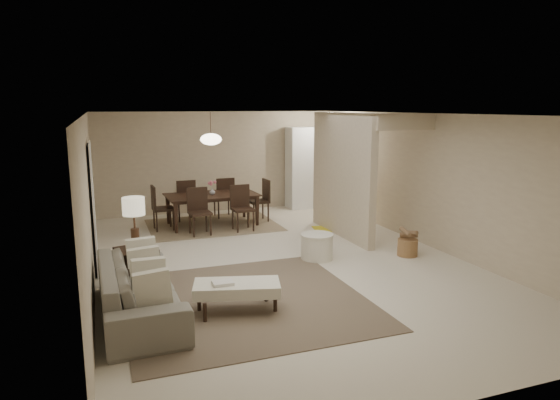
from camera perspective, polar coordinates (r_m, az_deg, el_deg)
name	(u,v)px	position (r m, az deg, el deg)	size (l,w,h in m)	color
floor	(280,261)	(8.66, -0.01, -6.98)	(9.00, 9.00, 0.00)	beige
ceiling	(280,114)	(8.25, -0.01, 9.79)	(9.00, 9.00, 0.00)	white
back_wall	(219,162)	(12.65, -7.04, 4.35)	(6.00, 6.00, 0.00)	#BAA78D
left_wall	(89,201)	(7.88, -20.98, -0.11)	(9.00, 9.00, 0.00)	#BAA78D
right_wall	(429,181)	(9.80, 16.71, 2.14)	(9.00, 9.00, 0.00)	#BAA78D
partition	(342,175)	(10.22, 7.09, 2.85)	(0.15, 2.50, 2.50)	#BAA78D
doorway	(93,208)	(8.51, -20.63, -0.91)	(0.04, 0.90, 2.04)	black
pantry_cabinet	(310,167)	(13.08, 3.44, 3.73)	(1.20, 0.55, 2.10)	white
flush_light	(324,113)	(12.10, 5.11, 9.84)	(0.44, 0.44, 0.05)	white
living_rug	(246,301)	(6.98, -3.95, -11.42)	(3.20, 3.20, 0.01)	brown
sofa	(139,290)	(6.64, -15.77, -9.87)	(0.92, 2.36, 0.69)	slate
ottoman_bench	(237,289)	(6.55, -4.95, -10.05)	(1.20, 0.78, 0.40)	beige
side_table	(137,267)	(7.71, -16.04, -7.41)	(0.53, 0.53, 0.58)	black
table_lamp	(134,211)	(7.49, -16.37, -1.20)	(0.32, 0.32, 0.76)	#4C3120
round_pouf	(317,247)	(8.73, 4.23, -5.34)	(0.57, 0.57, 0.44)	beige
wicker_basket	(407,247)	(9.20, 14.36, -5.27)	(0.36, 0.36, 0.30)	brown
dining_rug	(213,225)	(11.28, -7.66, -2.86)	(2.80, 2.10, 0.01)	#7B6A4C
dining_table	(213,210)	(11.21, -7.70, -1.14)	(2.00, 1.12, 0.70)	black
dining_chairs	(213,204)	(11.18, -7.72, -0.46)	(2.62, 1.94, 0.97)	black
vase	(212,191)	(11.13, -7.75, 0.97)	(0.13, 0.13, 0.13)	silver
yellow_mat	(335,229)	(10.93, 6.26, -3.27)	(0.91, 0.56, 0.01)	yellow
pendant_light	(211,139)	(10.99, -7.90, 6.89)	(0.46, 0.46, 0.71)	#4C3120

